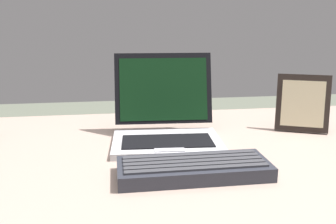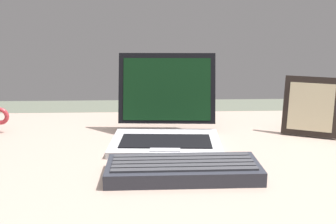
# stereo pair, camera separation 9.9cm
# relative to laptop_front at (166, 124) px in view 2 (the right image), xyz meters

# --- Properties ---
(desk) EXTENTS (1.62, 0.80, 0.75)m
(desk) POSITION_rel_laptop_front_xyz_m (0.09, -0.07, -0.15)
(desk) COLOR tan
(desk) RESTS_ON ground
(laptop_front) EXTENTS (0.30, 0.28, 0.23)m
(laptop_front) POSITION_rel_laptop_front_xyz_m (0.00, 0.00, 0.00)
(laptop_front) COLOR #BCBCC0
(laptop_front) RESTS_ON desk
(external_keyboard) EXTENTS (0.33, 0.13, 0.03)m
(external_keyboard) POSITION_rel_laptop_front_xyz_m (0.03, -0.24, -0.03)
(external_keyboard) COLOR #282A33
(external_keyboard) RESTS_ON desk
(photo_frame) EXTENTS (0.16, 0.10, 0.17)m
(photo_frame) POSITION_rel_laptop_front_xyz_m (0.41, 0.04, 0.04)
(photo_frame) COLOR black
(photo_frame) RESTS_ON desk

